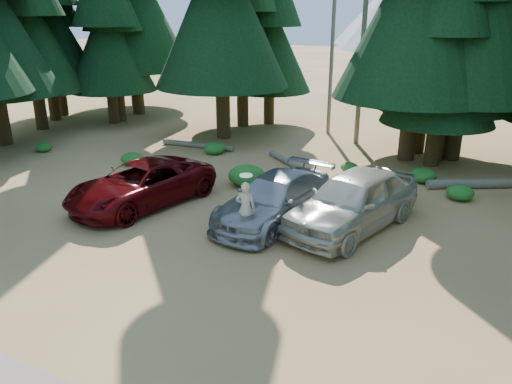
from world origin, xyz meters
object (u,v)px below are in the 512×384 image
red_pickup (141,184)px  silver_minivan_right (353,201)px  frisbee_player (245,208)px  log_right (499,183)px  silver_minivan_center (274,199)px  log_left (198,145)px  log_mid (288,162)px

red_pickup → silver_minivan_right: silver_minivan_right is taller
frisbee_player → log_right: (6.46, 8.48, -0.90)m
silver_minivan_center → frisbee_player: 1.82m
red_pickup → log_left: bearing=120.6°
silver_minivan_center → log_left: size_ratio=1.33×
log_left → log_right: 13.45m
frisbee_player → log_right: bearing=-145.7°
red_pickup → frisbee_player: bearing=-0.3°
frisbee_player → silver_minivan_center: bearing=-111.3°
silver_minivan_right → log_right: (3.97, 6.13, -0.73)m
log_right → silver_minivan_right: bearing=-152.2°
silver_minivan_center → log_mid: size_ratio=1.57×
silver_minivan_center → log_left: silver_minivan_center is taller
log_mid → frisbee_player: bearing=-37.3°
log_left → red_pickup: bearing=-76.2°
frisbee_player → silver_minivan_right: bearing=-155.0°
silver_minivan_right → log_mid: silver_minivan_right is taller
silver_minivan_center → log_right: (6.37, 6.69, -0.56)m
red_pickup → log_left: 7.65m
frisbee_player → log_mid: 7.94m
silver_minivan_right → log_left: (-9.48, 5.91, -0.77)m
silver_minivan_center → frisbee_player: size_ratio=2.86×
log_left → silver_minivan_right: bearing=-36.4°
red_pickup → log_left: size_ratio=1.41×
red_pickup → log_mid: red_pickup is taller
red_pickup → silver_minivan_right: bearing=22.9°
silver_minivan_center → log_mid: silver_minivan_center is taller
log_left → log_right: size_ratio=0.69×
log_mid → red_pickup: bearing=-73.4°
frisbee_player → log_mid: size_ratio=0.55×
log_left → frisbee_player: bearing=-54.2°
log_left → log_right: (13.45, 0.22, 0.04)m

